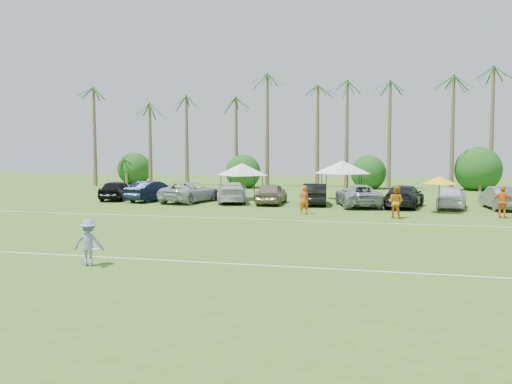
# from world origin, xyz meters

# --- Properties ---
(ground) EXTENTS (120.00, 120.00, 0.00)m
(ground) POSITION_xyz_m (0.00, 0.00, 0.00)
(ground) COLOR #3D641E
(ground) RESTS_ON ground
(field_lines) EXTENTS (80.00, 12.10, 0.01)m
(field_lines) POSITION_xyz_m (0.00, 8.00, 0.01)
(field_lines) COLOR white
(field_lines) RESTS_ON ground
(palm_tree_0) EXTENTS (2.40, 2.40, 8.90)m
(palm_tree_0) POSITION_xyz_m (-22.00, 38.00, 7.48)
(palm_tree_0) COLOR brown
(palm_tree_0) RESTS_ON ground
(palm_tree_1) EXTENTS (2.40, 2.40, 9.90)m
(palm_tree_1) POSITION_xyz_m (-17.00, 38.00, 8.35)
(palm_tree_1) COLOR brown
(palm_tree_1) RESTS_ON ground
(palm_tree_2) EXTENTS (2.40, 2.40, 10.90)m
(palm_tree_2) POSITION_xyz_m (-12.00, 38.00, 9.21)
(palm_tree_2) COLOR brown
(palm_tree_2) RESTS_ON ground
(palm_tree_3) EXTENTS (2.40, 2.40, 11.90)m
(palm_tree_3) POSITION_xyz_m (-8.00, 38.00, 10.06)
(palm_tree_3) COLOR brown
(palm_tree_3) RESTS_ON ground
(palm_tree_4) EXTENTS (2.40, 2.40, 8.90)m
(palm_tree_4) POSITION_xyz_m (-4.00, 38.00, 7.48)
(palm_tree_4) COLOR brown
(palm_tree_4) RESTS_ON ground
(palm_tree_5) EXTENTS (2.40, 2.40, 9.90)m
(palm_tree_5) POSITION_xyz_m (0.00, 38.00, 8.35)
(palm_tree_5) COLOR brown
(palm_tree_5) RESTS_ON ground
(palm_tree_6) EXTENTS (2.40, 2.40, 10.90)m
(palm_tree_6) POSITION_xyz_m (4.00, 38.00, 9.21)
(palm_tree_6) COLOR brown
(palm_tree_6) RESTS_ON ground
(palm_tree_7) EXTENTS (2.40, 2.40, 11.90)m
(palm_tree_7) POSITION_xyz_m (8.00, 38.00, 10.06)
(palm_tree_7) COLOR brown
(palm_tree_7) RESTS_ON ground
(palm_tree_8) EXTENTS (2.40, 2.40, 8.90)m
(palm_tree_8) POSITION_xyz_m (13.00, 38.00, 7.48)
(palm_tree_8) COLOR brown
(palm_tree_8) RESTS_ON ground
(palm_tree_9) EXTENTS (2.40, 2.40, 9.90)m
(palm_tree_9) POSITION_xyz_m (18.00, 38.00, 8.35)
(palm_tree_9) COLOR brown
(palm_tree_9) RESTS_ON ground
(bush_tree_0) EXTENTS (4.00, 4.00, 4.00)m
(bush_tree_0) POSITION_xyz_m (-19.00, 39.00, 1.80)
(bush_tree_0) COLOR brown
(bush_tree_0) RESTS_ON ground
(bush_tree_1) EXTENTS (4.00, 4.00, 4.00)m
(bush_tree_1) POSITION_xyz_m (-6.00, 39.00, 1.80)
(bush_tree_1) COLOR brown
(bush_tree_1) RESTS_ON ground
(bush_tree_2) EXTENTS (4.00, 4.00, 4.00)m
(bush_tree_2) POSITION_xyz_m (6.00, 39.00, 1.80)
(bush_tree_2) COLOR brown
(bush_tree_2) RESTS_ON ground
(bush_tree_3) EXTENTS (4.00, 4.00, 4.00)m
(bush_tree_3) POSITION_xyz_m (16.00, 39.00, 1.80)
(bush_tree_3) COLOR brown
(bush_tree_3) RESTS_ON ground
(sideline_player_a) EXTENTS (0.75, 0.65, 1.74)m
(sideline_player_a) POSITION_xyz_m (3.30, 17.03, 0.87)
(sideline_player_a) COLOR #D45617
(sideline_player_a) RESTS_ON ground
(sideline_player_b) EXTENTS (1.11, 1.01, 1.85)m
(sideline_player_b) POSITION_xyz_m (8.69, 16.42, 0.93)
(sideline_player_b) COLOR orange
(sideline_player_b) RESTS_ON ground
(sideline_player_c) EXTENTS (1.18, 0.81, 1.86)m
(sideline_player_c) POSITION_xyz_m (14.61, 17.82, 0.93)
(sideline_player_c) COLOR orange
(sideline_player_c) RESTS_ON ground
(canopy_tent_left) EXTENTS (4.02, 4.02, 3.26)m
(canopy_tent_left) POSITION_xyz_m (-2.87, 25.40, 2.79)
(canopy_tent_left) COLOR black
(canopy_tent_left) RESTS_ON ground
(canopy_tent_right) EXTENTS (4.31, 4.31, 3.49)m
(canopy_tent_right) POSITION_xyz_m (4.60, 27.34, 2.99)
(canopy_tent_right) COLOR black
(canopy_tent_right) RESTS_ON ground
(market_umbrella) EXTENTS (2.03, 2.03, 2.26)m
(market_umbrella) POSITION_xyz_m (11.25, 19.61, 2.03)
(market_umbrella) COLOR black
(market_umbrella) RESTS_ON ground
(frisbee_player) EXTENTS (1.13, 0.77, 1.61)m
(frisbee_player) POSITION_xyz_m (-1.46, 0.52, 0.80)
(frisbee_player) COLOR #7D80B2
(frisbee_player) RESTS_ON ground
(parked_car_0) EXTENTS (2.49, 4.67, 1.51)m
(parked_car_0) POSITION_xyz_m (-12.01, 22.60, 0.76)
(parked_car_0) COLOR black
(parked_car_0) RESTS_ON ground
(parked_car_1) EXTENTS (2.79, 4.85, 1.51)m
(parked_car_1) POSITION_xyz_m (-8.98, 22.36, 0.76)
(parked_car_1) COLOR black
(parked_car_1) RESTS_ON ground
(parked_car_2) EXTENTS (3.53, 5.83, 1.51)m
(parked_car_2) POSITION_xyz_m (-5.95, 22.28, 0.76)
(parked_car_2) COLOR #AFB5BB
(parked_car_2) RESTS_ON ground
(parked_car_3) EXTENTS (3.53, 5.60, 1.51)m
(parked_car_3) POSITION_xyz_m (-2.92, 22.78, 0.76)
(parked_car_3) COLOR silver
(parked_car_3) RESTS_ON ground
(parked_car_4) EXTENTS (1.95, 4.50, 1.51)m
(parked_car_4) POSITION_xyz_m (0.11, 22.39, 0.76)
(parked_car_4) COLOR gray
(parked_car_4) RESTS_ON ground
(parked_car_5) EXTENTS (2.20, 4.76, 1.51)m
(parked_car_5) POSITION_xyz_m (3.14, 22.75, 0.76)
(parked_car_5) COLOR black
(parked_car_5) RESTS_ON ground
(parked_car_6) EXTENTS (3.77, 5.89, 1.51)m
(parked_car_6) POSITION_xyz_m (6.17, 22.21, 0.76)
(parked_car_6) COLOR gray
(parked_car_6) RESTS_ON ground
(parked_car_7) EXTENTS (2.95, 5.49, 1.51)m
(parked_car_7) POSITION_xyz_m (9.20, 22.41, 0.76)
(parked_car_7) COLOR black
(parked_car_7) RESTS_ON ground
(parked_car_8) EXTENTS (2.38, 4.64, 1.51)m
(parked_car_8) POSITION_xyz_m (12.23, 22.48, 0.76)
(parked_car_8) COLOR white
(parked_car_8) RESTS_ON ground
(parked_car_9) EXTENTS (2.17, 4.75, 1.51)m
(parked_car_9) POSITION_xyz_m (15.26, 22.75, 0.76)
(parked_car_9) COLOR slate
(parked_car_9) RESTS_ON ground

